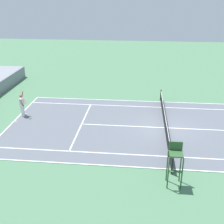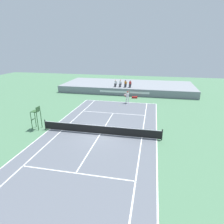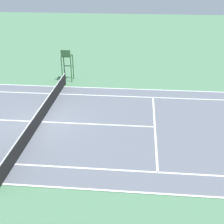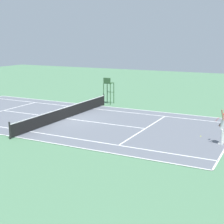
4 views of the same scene
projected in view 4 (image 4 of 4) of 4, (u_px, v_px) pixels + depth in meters
The scene contains 6 objects.
ground_plane at pixel (66, 119), 25.75m from camera, with size 80.00×80.00×0.00m, color #4C7A56.
court at pixel (66, 119), 25.75m from camera, with size 11.08×23.88×0.03m.
net at pixel (66, 112), 25.64m from camera, with size 11.98×0.10×1.07m.
tennis_player at pixel (223, 128), 19.40m from camera, with size 0.76×0.62×2.08m.
tennis_ball at pixel (201, 136), 21.06m from camera, with size 0.07×0.07×0.07m, color #D1E533.
umpire_chair at pixel (108, 87), 31.37m from camera, with size 0.77×0.77×2.44m.
Camera 4 is at (20.73, 14.49, 5.99)m, focal length 54.62 mm.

